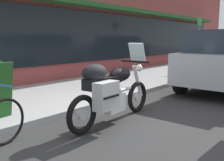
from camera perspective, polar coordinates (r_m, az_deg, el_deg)
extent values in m
plane|color=#2D2D2D|center=(4.59, 2.98, -9.45)|extent=(80.00, 80.00, 0.00)
cube|color=brown|center=(12.56, 5.99, 16.32)|extent=(21.66, 0.35, 6.11)
cube|color=black|center=(12.34, 6.67, 9.43)|extent=(15.16, 0.06, 1.80)
cube|color=#1E471E|center=(12.28, 7.65, 14.56)|extent=(15.16, 0.60, 0.16)
cube|color=#9E9E9E|center=(13.61, 17.03, 2.78)|extent=(30.00, 3.13, 0.12)
torus|color=black|center=(5.25, 5.60, -3.57)|extent=(0.63, 0.11, 0.63)
cylinder|color=silver|center=(5.25, 5.60, -3.57)|extent=(0.16, 0.07, 0.16)
torus|color=black|center=(4.03, -6.63, -7.51)|extent=(0.63, 0.11, 0.63)
cylinder|color=silver|center=(4.03, -6.63, -7.51)|extent=(0.16, 0.07, 0.16)
cube|color=silver|center=(4.56, -0.06, -4.83)|extent=(0.45, 0.32, 0.32)
cylinder|color=silver|center=(4.56, 0.32, -2.63)|extent=(1.04, 0.10, 0.06)
ellipsoid|color=black|center=(4.67, 1.81, 1.37)|extent=(0.53, 0.30, 0.26)
cube|color=black|center=(4.35, -1.43, 0.00)|extent=(0.61, 0.26, 0.11)
cube|color=black|center=(4.10, -4.33, -0.85)|extent=(0.29, 0.23, 0.18)
cylinder|color=silver|center=(5.19, 5.66, -0.13)|extent=(0.35, 0.08, 0.67)
cylinder|color=black|center=(5.04, 5.00, 4.20)|extent=(0.06, 0.62, 0.04)
cube|color=silver|center=(5.09, 5.52, 6.27)|extent=(0.16, 0.33, 0.35)
sphere|color=#EAEACC|center=(5.19, 5.94, 2.77)|extent=(0.14, 0.14, 0.14)
cube|color=#B5B5B5|center=(4.02, -1.28, -3.36)|extent=(0.45, 0.22, 0.44)
cube|color=black|center=(3.95, -0.07, -3.58)|extent=(0.37, 0.03, 0.03)
ellipsoid|color=black|center=(4.11, -3.90, 1.72)|extent=(0.49, 0.34, 0.28)
torus|color=black|center=(3.92, -22.53, -8.35)|extent=(0.66, 0.17, 0.66)
cylinder|color=black|center=(10.10, 22.31, 1.98)|extent=(0.66, 0.22, 0.66)
cylinder|color=black|center=(7.27, 15.01, -0.17)|extent=(0.66, 0.22, 0.66)
cylinder|color=#59595B|center=(12.01, 18.45, 7.69)|extent=(0.07, 0.07, 2.29)
cube|color=#1E8C33|center=(12.03, 18.77, 12.19)|extent=(0.44, 0.02, 0.32)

